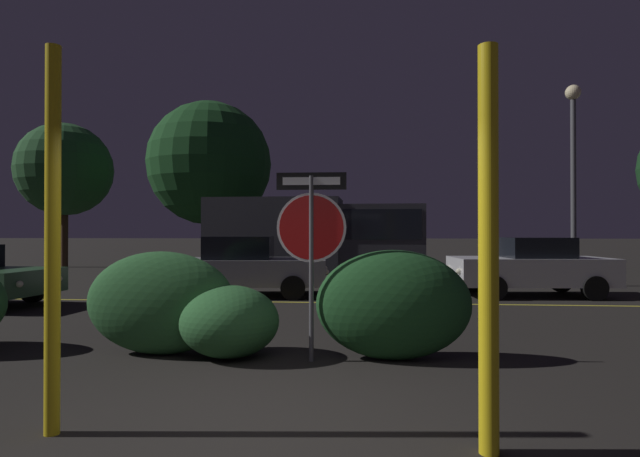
{
  "coord_description": "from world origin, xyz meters",
  "views": [
    {
      "loc": [
        0.82,
        -4.02,
        1.64
      ],
      "look_at": [
        0.09,
        4.88,
        1.71
      ],
      "focal_mm": 28.0,
      "sensor_mm": 36.0,
      "label": 1
    }
  ],
  "objects_px": {
    "yellow_pole_left": "(53,239)",
    "hedge_bush_3": "(393,305)",
    "stop_sign": "(311,228)",
    "tree_0": "(65,170)",
    "passing_car_2": "(244,267)",
    "passing_car_3": "(530,267)",
    "hedge_bush_2": "(229,321)",
    "street_lamp": "(573,153)",
    "delivery_truck": "(319,235)",
    "hedge_bush_1": "(161,303)",
    "yellow_pole_right": "(488,249)",
    "tree_1": "(210,164)"
  },
  "relations": [
    {
      "from": "delivery_truck",
      "to": "yellow_pole_left",
      "type": "bearing_deg",
      "value": -3.52
    },
    {
      "from": "stop_sign",
      "to": "tree_1",
      "type": "relative_size",
      "value": 0.33
    },
    {
      "from": "yellow_pole_right",
      "to": "hedge_bush_2",
      "type": "xyz_separation_m",
      "value": [
        -2.67,
        2.64,
        -1.05
      ]
    },
    {
      "from": "stop_sign",
      "to": "hedge_bush_2",
      "type": "relative_size",
      "value": 1.83
    },
    {
      "from": "passing_car_2",
      "to": "tree_1",
      "type": "distance_m",
      "value": 10.08
    },
    {
      "from": "yellow_pole_left",
      "to": "hedge_bush_3",
      "type": "bearing_deg",
      "value": 41.86
    },
    {
      "from": "stop_sign",
      "to": "hedge_bush_2",
      "type": "distance_m",
      "value": 1.65
    },
    {
      "from": "stop_sign",
      "to": "tree_0",
      "type": "bearing_deg",
      "value": 128.63
    },
    {
      "from": "hedge_bush_1",
      "to": "hedge_bush_2",
      "type": "relative_size",
      "value": 1.55
    },
    {
      "from": "yellow_pole_right",
      "to": "passing_car_3",
      "type": "xyz_separation_m",
      "value": [
        3.42,
        9.47,
        -0.77
      ]
    },
    {
      "from": "yellow_pole_left",
      "to": "hedge_bush_3",
      "type": "height_order",
      "value": "yellow_pole_left"
    },
    {
      "from": "tree_0",
      "to": "delivery_truck",
      "type": "bearing_deg",
      "value": -25.55
    },
    {
      "from": "yellow_pole_right",
      "to": "delivery_truck",
      "type": "xyz_separation_m",
      "value": [
        -2.31,
        12.65,
        0.04
      ]
    },
    {
      "from": "delivery_truck",
      "to": "street_lamp",
      "type": "relative_size",
      "value": 1.15
    },
    {
      "from": "yellow_pole_left",
      "to": "hedge_bush_2",
      "type": "bearing_deg",
      "value": 73.06
    },
    {
      "from": "yellow_pole_right",
      "to": "passing_car_2",
      "type": "distance_m",
      "value": 9.8
    },
    {
      "from": "passing_car_3",
      "to": "tree_1",
      "type": "distance_m",
      "value": 14.14
    },
    {
      "from": "delivery_truck",
      "to": "tree_1",
      "type": "bearing_deg",
      "value": -131.25
    },
    {
      "from": "hedge_bush_1",
      "to": "street_lamp",
      "type": "bearing_deg",
      "value": 45.39
    },
    {
      "from": "yellow_pole_left",
      "to": "hedge_bush_1",
      "type": "height_order",
      "value": "yellow_pole_left"
    },
    {
      "from": "passing_car_3",
      "to": "delivery_truck",
      "type": "xyz_separation_m",
      "value": [
        -5.73,
        3.17,
        0.81
      ]
    },
    {
      "from": "stop_sign",
      "to": "hedge_bush_1",
      "type": "bearing_deg",
      "value": 173.86
    },
    {
      "from": "passing_car_2",
      "to": "street_lamp",
      "type": "height_order",
      "value": "street_lamp"
    },
    {
      "from": "yellow_pole_left",
      "to": "hedge_bush_3",
      "type": "xyz_separation_m",
      "value": [
        2.92,
        2.62,
        -0.88
      ]
    },
    {
      "from": "yellow_pole_right",
      "to": "yellow_pole_left",
      "type": "bearing_deg",
      "value": 178.8
    },
    {
      "from": "hedge_bush_1",
      "to": "tree_0",
      "type": "relative_size",
      "value": 0.3
    },
    {
      "from": "hedge_bush_1",
      "to": "passing_car_3",
      "type": "relative_size",
      "value": 0.5
    },
    {
      "from": "hedge_bush_2",
      "to": "tree_1",
      "type": "xyz_separation_m",
      "value": [
        -4.86,
        14.87,
        4.18
      ]
    },
    {
      "from": "passing_car_2",
      "to": "hedge_bush_3",
      "type": "bearing_deg",
      "value": 23.17
    },
    {
      "from": "hedge_bush_2",
      "to": "tree_0",
      "type": "height_order",
      "value": "tree_0"
    },
    {
      "from": "tree_0",
      "to": "tree_1",
      "type": "xyz_separation_m",
      "value": [
        7.37,
        -1.16,
        0.04
      ]
    },
    {
      "from": "passing_car_2",
      "to": "delivery_truck",
      "type": "distance_m",
      "value": 4.16
    },
    {
      "from": "hedge_bush_2",
      "to": "tree_0",
      "type": "xyz_separation_m",
      "value": [
        -12.23,
        16.03,
        4.13
      ]
    },
    {
      "from": "tree_1",
      "to": "passing_car_3",
      "type": "bearing_deg",
      "value": -36.25
    },
    {
      "from": "delivery_truck",
      "to": "tree_1",
      "type": "height_order",
      "value": "tree_1"
    },
    {
      "from": "hedge_bush_1",
      "to": "passing_car_2",
      "type": "distance_m",
      "value": 6.22
    },
    {
      "from": "stop_sign",
      "to": "passing_car_3",
      "type": "height_order",
      "value": "stop_sign"
    },
    {
      "from": "yellow_pole_left",
      "to": "tree_0",
      "type": "distance_m",
      "value": 22.04
    },
    {
      "from": "passing_car_2",
      "to": "tree_1",
      "type": "height_order",
      "value": "tree_1"
    },
    {
      "from": "tree_1",
      "to": "tree_0",
      "type": "bearing_deg",
      "value": 171.08
    },
    {
      "from": "hedge_bush_2",
      "to": "street_lamp",
      "type": "distance_m",
      "value": 12.99
    },
    {
      "from": "yellow_pole_left",
      "to": "passing_car_2",
      "type": "height_order",
      "value": "yellow_pole_left"
    },
    {
      "from": "street_lamp",
      "to": "yellow_pole_right",
      "type": "bearing_deg",
      "value": -114.77
    },
    {
      "from": "hedge_bush_2",
      "to": "tree_0",
      "type": "relative_size",
      "value": 0.19
    },
    {
      "from": "passing_car_3",
      "to": "hedge_bush_1",
      "type": "bearing_deg",
      "value": 130.25
    },
    {
      "from": "hedge_bush_3",
      "to": "tree_0",
      "type": "relative_size",
      "value": 0.29
    },
    {
      "from": "hedge_bush_3",
      "to": "tree_0",
      "type": "distance_m",
      "value": 21.84
    },
    {
      "from": "passing_car_3",
      "to": "delivery_truck",
      "type": "bearing_deg",
      "value": 57.54
    },
    {
      "from": "stop_sign",
      "to": "hedge_bush_1",
      "type": "distance_m",
      "value": 2.3
    },
    {
      "from": "street_lamp",
      "to": "tree_1",
      "type": "height_order",
      "value": "tree_1"
    }
  ]
}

